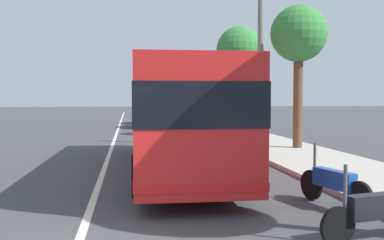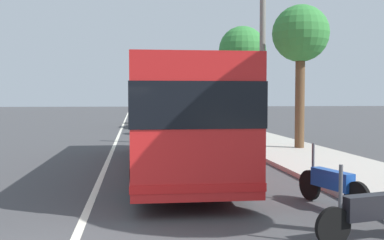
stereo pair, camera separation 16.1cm
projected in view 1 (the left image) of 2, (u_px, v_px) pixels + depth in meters
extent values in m
cube|color=#B2ADA3|center=(307.00, 157.00, 16.56)|extent=(110.00, 3.60, 0.14)
cube|color=silver|center=(106.00, 163.00, 15.54)|extent=(110.00, 0.16, 0.01)
cube|color=red|center=(174.00, 115.00, 14.06)|extent=(11.90, 2.69, 2.79)
cube|color=black|center=(174.00, 102.00, 14.04)|extent=(11.94, 2.73, 0.88)
cube|color=red|center=(174.00, 151.00, 14.12)|extent=(11.93, 2.72, 0.16)
cylinder|color=black|center=(137.00, 143.00, 17.74)|extent=(1.00, 0.31, 1.00)
cylinder|color=black|center=(195.00, 142.00, 18.03)|extent=(1.00, 0.31, 1.00)
cylinder|color=black|center=(138.00, 176.00, 10.21)|extent=(1.00, 0.31, 1.00)
cylinder|color=black|center=(238.00, 173.00, 10.50)|extent=(1.00, 0.31, 1.00)
cylinder|color=black|center=(338.00, 226.00, 6.86)|extent=(0.21, 0.62, 0.61)
cube|color=black|center=(382.00, 205.00, 7.14)|extent=(0.51, 1.30, 0.39)
cylinder|color=#4C4C51|center=(345.00, 187.00, 6.87)|extent=(0.06, 0.06, 0.70)
cylinder|color=black|center=(311.00, 185.00, 9.98)|extent=(0.67, 0.26, 0.67)
cylinder|color=black|center=(360.00, 198.00, 8.64)|extent=(0.67, 0.26, 0.67)
cube|color=#1947A5|center=(334.00, 179.00, 9.30)|extent=(1.12, 0.52, 0.38)
cylinder|color=#4C4C51|center=(315.00, 159.00, 9.85)|extent=(0.06, 0.06, 0.70)
cube|color=black|center=(146.00, 120.00, 34.31)|extent=(4.72, 1.78, 0.79)
cube|color=black|center=(146.00, 111.00, 34.29)|extent=(2.59, 1.62, 0.51)
cylinder|color=black|center=(135.00, 122.00, 35.76)|extent=(0.64, 0.23, 0.64)
cylinder|color=black|center=(155.00, 122.00, 35.96)|extent=(0.64, 0.23, 0.64)
cylinder|color=black|center=(136.00, 124.00, 32.69)|extent=(0.64, 0.23, 0.64)
cylinder|color=black|center=(157.00, 124.00, 32.89)|extent=(0.64, 0.23, 0.64)
cube|color=gold|center=(145.00, 117.00, 39.63)|extent=(4.46, 1.83, 0.72)
cube|color=black|center=(145.00, 110.00, 39.40)|extent=(2.19, 1.66, 0.52)
cylinder|color=black|center=(136.00, 119.00, 40.99)|extent=(0.64, 0.23, 0.64)
cylinder|color=black|center=(153.00, 119.00, 41.19)|extent=(0.64, 0.23, 0.64)
cylinder|color=black|center=(136.00, 121.00, 38.09)|extent=(0.64, 0.23, 0.64)
cylinder|color=black|center=(155.00, 121.00, 38.29)|extent=(0.64, 0.23, 0.64)
cylinder|color=brown|center=(298.00, 101.00, 19.13)|extent=(0.40, 0.40, 4.29)
sphere|color=#337F38|center=(299.00, 33.00, 18.99)|extent=(2.41, 2.41, 2.41)
cylinder|color=brown|center=(239.00, 101.00, 25.90)|extent=(0.37, 0.37, 4.22)
sphere|color=#337F38|center=(240.00, 50.00, 25.75)|extent=(2.72, 2.72, 2.72)
cylinder|color=slate|center=(260.00, 65.00, 20.47)|extent=(0.27, 0.27, 7.52)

